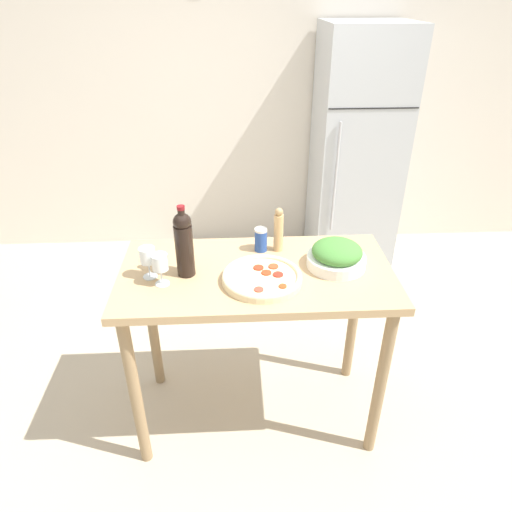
# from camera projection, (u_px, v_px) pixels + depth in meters

# --- Properties ---
(ground_plane) EXTENTS (14.00, 14.00, 0.00)m
(ground_plane) POSITION_uv_depth(u_px,v_px,m) (256.00, 411.00, 2.60)
(ground_plane) COLOR #BCAD93
(wall_back) EXTENTS (6.40, 0.08, 2.60)m
(wall_back) POSITION_uv_depth(u_px,v_px,m) (243.00, 97.00, 3.74)
(wall_back) COLOR silver
(wall_back) RESTS_ON ground_plane
(refrigerator) EXTENTS (0.65, 0.66, 1.88)m
(refrigerator) POSITION_uv_depth(u_px,v_px,m) (356.00, 152.00, 3.65)
(refrigerator) COLOR #B7BCC1
(refrigerator) RESTS_ON ground_plane
(prep_counter) EXTENTS (1.27, 0.65, 0.95)m
(prep_counter) POSITION_uv_depth(u_px,v_px,m) (256.00, 296.00, 2.19)
(prep_counter) COLOR tan
(prep_counter) RESTS_ON ground_plane
(wine_bottle) EXTENTS (0.08, 0.08, 0.34)m
(wine_bottle) POSITION_uv_depth(u_px,v_px,m) (184.00, 243.00, 2.01)
(wine_bottle) COLOR black
(wine_bottle) RESTS_ON prep_counter
(wine_glass_near) EXTENTS (0.07, 0.07, 0.15)m
(wine_glass_near) POSITION_uv_depth(u_px,v_px,m) (160.00, 264.00, 1.97)
(wine_glass_near) COLOR silver
(wine_glass_near) RESTS_ON prep_counter
(wine_glass_far) EXTENTS (0.07, 0.07, 0.15)m
(wine_glass_far) POSITION_uv_depth(u_px,v_px,m) (148.00, 257.00, 2.02)
(wine_glass_far) COLOR silver
(wine_glass_far) RESTS_ON prep_counter
(pepper_mill) EXTENTS (0.05, 0.05, 0.23)m
(pepper_mill) POSITION_uv_depth(u_px,v_px,m) (279.00, 230.00, 2.23)
(pepper_mill) COLOR tan
(pepper_mill) RESTS_ON prep_counter
(salad_bowl) EXTENTS (0.28, 0.28, 0.13)m
(salad_bowl) POSITION_uv_depth(u_px,v_px,m) (337.00, 255.00, 2.12)
(salad_bowl) COLOR white
(salad_bowl) RESTS_ON prep_counter
(homemade_pizza) EXTENTS (0.36, 0.36, 0.04)m
(homemade_pizza) POSITION_uv_depth(u_px,v_px,m) (262.00, 277.00, 2.03)
(homemade_pizza) COLOR beige
(homemade_pizza) RESTS_ON prep_counter
(salt_canister) EXTENTS (0.06, 0.06, 0.12)m
(salt_canister) POSITION_uv_depth(u_px,v_px,m) (261.00, 240.00, 2.25)
(salt_canister) COLOR #284CA3
(salt_canister) RESTS_ON prep_counter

